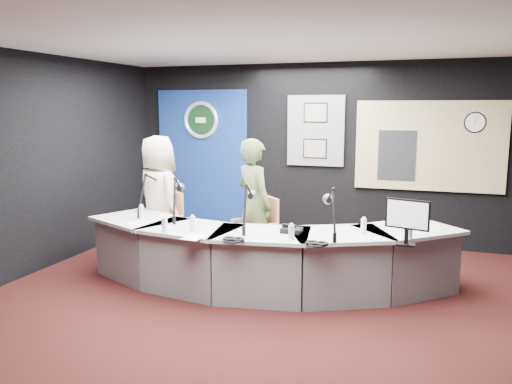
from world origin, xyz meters
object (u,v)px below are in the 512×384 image
(broadcast_desk, at_px, (261,257))
(person_man, at_px, (159,200))
(armchair_right, at_px, (254,236))
(armchair_left, at_px, (159,224))
(person_woman, at_px, (254,205))

(broadcast_desk, xyz_separation_m, person_man, (-1.65, 0.54, 0.50))
(armchair_right, distance_m, person_man, 1.41)
(broadcast_desk, xyz_separation_m, armchair_left, (-1.65, 0.54, 0.15))
(broadcast_desk, distance_m, person_man, 1.81)
(person_man, bearing_deg, broadcast_desk, -164.61)
(armchair_left, relative_size, person_woman, 0.62)
(broadcast_desk, bearing_deg, armchair_left, 161.82)
(person_man, bearing_deg, armchair_left, -0.00)
(person_woman, bearing_deg, broadcast_desk, 153.05)
(broadcast_desk, xyz_separation_m, person_woman, (-0.30, 0.62, 0.49))
(broadcast_desk, relative_size, armchair_right, 4.92)
(broadcast_desk, relative_size, person_woman, 2.61)
(armchair_left, xyz_separation_m, person_man, (0.00, 0.00, 0.34))
(broadcast_desk, relative_size, armchair_left, 4.25)
(armchair_right, distance_m, person_woman, 0.40)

